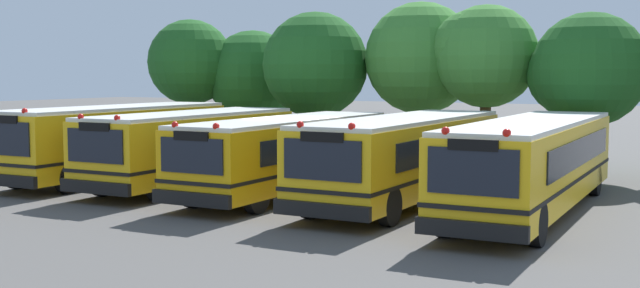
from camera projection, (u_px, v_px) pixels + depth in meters
name	position (u px, v px, depth m)	size (l,w,h in m)	color
ground_plane	(295.00, 193.00, 24.96)	(160.00, 160.00, 0.00)	#514F4C
school_bus_0	(116.00, 139.00, 28.34)	(2.75, 10.12, 2.74)	yellow
school_bus_1	(192.00, 145.00, 26.43)	(2.64, 9.27, 2.62)	yellow
school_bus_2	(288.00, 152.00, 24.66)	(2.49, 9.98, 2.52)	#EAA80C
school_bus_3	(405.00, 155.00, 23.18)	(2.65, 10.57, 2.63)	yellow
school_bus_4	(533.00, 161.00, 21.35)	(2.56, 11.68, 2.65)	yellow
tree_0	(188.00, 61.00, 36.40)	(3.94, 3.93, 6.29)	#4C3823
tree_1	(253.00, 77.00, 36.49)	(4.30, 4.30, 5.80)	#4C3823
tree_2	(314.00, 66.00, 33.07)	(4.45, 4.45, 6.38)	#4C3823
tree_3	(419.00, 56.00, 31.89)	(4.55, 4.55, 6.69)	#4C3823
tree_4	(482.00, 54.00, 29.91)	(3.97, 3.92, 6.40)	#4C3823
tree_5	(584.00, 71.00, 27.91)	(4.24, 4.05, 5.95)	#4C3823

